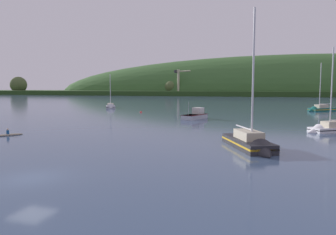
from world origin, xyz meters
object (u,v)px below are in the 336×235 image
Objects in this scene: fishing_boat_moored at (196,116)px; mooring_buoy_midchannel at (141,112)px; sailboat_near_mooring at (319,110)px; sailboat_outer_reach at (111,107)px; canoe_with_paddler at (8,135)px; dockside_crane at (179,83)px; sailboat_far_left at (251,146)px; sailboat_midwater_white at (330,131)px.

mooring_buoy_midchannel is (-16.31, 11.44, -0.48)m from fishing_boat_moored.
sailboat_near_mooring reaches higher than mooring_buoy_midchannel.
sailboat_outer_reach reaches higher than canoe_with_paddler.
dockside_crane reaches higher than sailboat_outer_reach.
sailboat_near_mooring reaches higher than sailboat_outer_reach.
sailboat_far_left is at bearing -54.97° from mooring_buoy_midchannel.
sailboat_midwater_white is 3.81× the size of canoe_with_paddler.
canoe_with_paddler is at bearing -56.80° from dockside_crane.
sailboat_midwater_white reaches higher than mooring_buoy_midchannel.
sailboat_outer_reach is (22.83, -155.42, -9.56)m from dockside_crane.
mooring_buoy_midchannel is (-41.94, -17.33, -0.33)m from sailboat_near_mooring.
sailboat_midwater_white reaches higher than sailboat_outer_reach.
sailboat_outer_reach is 39.10m from fishing_boat_moored.
dockside_crane is 1.60× the size of sailboat_midwater_white.
sailboat_outer_reach reaches higher than fishing_boat_moored.
sailboat_outer_reach is 1.57× the size of fishing_boat_moored.
dockside_crane is 1.81× the size of sailboat_outer_reach.
sailboat_far_left is 4.45× the size of canoe_with_paddler.
dockside_crane reaches higher than fishing_boat_moored.
dockside_crane reaches higher than sailboat_far_left.
dockside_crane reaches higher than canoe_with_paddler.
mooring_buoy_midchannel is at bearing -67.23° from sailboat_midwater_white.
canoe_with_paddler is at bearing 12.55° from sailboat_near_mooring.
sailboat_far_left is (-9.49, -15.98, 0.12)m from sailboat_midwater_white.
dockside_crane reaches higher than sailboat_near_mooring.
canoe_with_paddler is (-39.05, -15.94, -0.07)m from sailboat_midwater_white.
sailboat_far_left reaches higher than mooring_buoy_midchannel.
sailboat_far_left reaches higher than sailboat_near_mooring.
dockside_crane is 170.42m from sailboat_near_mooring.
sailboat_midwater_white reaches higher than canoe_with_paddler.
dockside_crane is at bearing -103.15° from sailboat_midwater_white.
dockside_crane is 218.24m from sailboat_far_left.
sailboat_far_left reaches higher than canoe_with_paddler.
fishing_boat_moored is at bearing -35.04° from mooring_buoy_midchannel.
sailboat_midwater_white is 63.81m from sailboat_outer_reach.
mooring_buoy_midchannel is (-37.62, 24.14, -0.17)m from sailboat_midwater_white.
sailboat_near_mooring is at bearing 177.76° from canoe_with_paddler.
sailboat_midwater_white is 42.18m from canoe_with_paddler.
sailboat_far_left is 2.07× the size of fishing_boat_moored.
sailboat_near_mooring is 56.87m from sailboat_outer_reach.
sailboat_far_left is 1.32× the size of sailboat_outer_reach.
dockside_crane is at bearing -135.32° from canoe_with_paddler.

